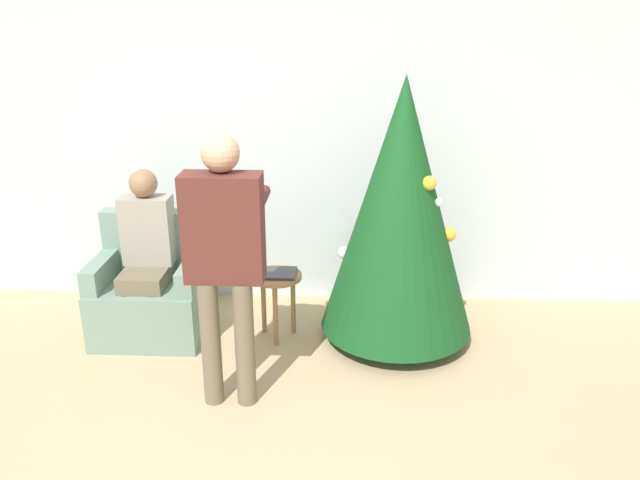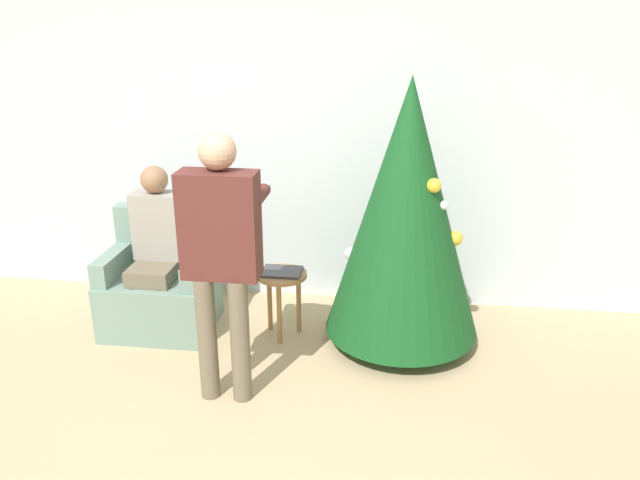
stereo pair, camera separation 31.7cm
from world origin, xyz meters
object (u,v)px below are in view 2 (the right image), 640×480
object	(u,v)px
armchair	(162,287)
person_standing	(221,245)
side_stool	(282,285)
christmas_tree	(406,210)
person_seated	(156,243)

from	to	relation	value
armchair	person_standing	size ratio (longest dim) A/B	0.54
side_stool	christmas_tree	bearing A→B (deg)	1.87
person_seated	person_standing	bearing A→B (deg)	-47.06
armchair	person_standing	xyz separation A→B (m)	(0.74, -0.82, 0.69)
person_seated	person_standing	size ratio (longest dim) A/B	0.75
person_seated	side_stool	distance (m)	0.98
armchair	person_seated	size ratio (longest dim) A/B	0.72
christmas_tree	person_seated	world-z (taller)	christmas_tree
armchair	side_stool	size ratio (longest dim) A/B	1.77
armchair	person_seated	distance (m)	0.37
person_seated	side_stool	size ratio (longest dim) A/B	2.47
christmas_tree	side_stool	xyz separation A→B (m)	(-0.87, -0.03, -0.60)
christmas_tree	person_seated	bearing A→B (deg)	-179.61
side_stool	armchair	bearing A→B (deg)	177.69
christmas_tree	person_seated	size ratio (longest dim) A/B	1.54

